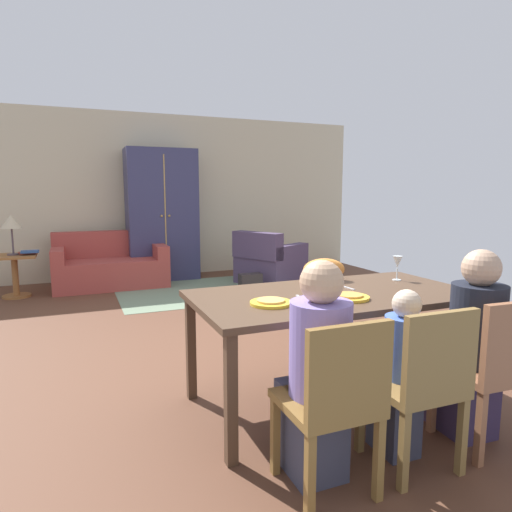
{
  "coord_description": "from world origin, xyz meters",
  "views": [
    {
      "loc": [
        -1.48,
        -3.64,
        1.43
      ],
      "look_at": [
        0.04,
        0.04,
        0.85
      ],
      "focal_mm": 31.3,
      "sensor_mm": 36.0,
      "label": 1
    }
  ],
  "objects_px": {
    "dining_chair_child": "(422,380)",
    "handbag": "(250,283)",
    "book_upper": "(30,252)",
    "person_woman": "(470,351)",
    "plate_near_man": "(271,303)",
    "cat": "(324,270)",
    "table_lamp": "(11,223)",
    "dining_table": "(333,303)",
    "armchair": "(269,263)",
    "person_man": "(316,379)",
    "person_child": "(399,378)",
    "dining_chair_man": "(335,398)",
    "armoire": "(162,215)",
    "couch": "(111,266)",
    "plate_near_child": "(349,297)",
    "wine_glass": "(397,263)",
    "side_table": "(15,270)",
    "book_lower": "(27,253)",
    "dining_chair_woman": "(496,365)"
  },
  "relations": [
    {
      "from": "couch",
      "to": "armoire",
      "type": "bearing_deg",
      "value": 18.06
    },
    {
      "from": "dining_table",
      "to": "table_lamp",
      "type": "relative_size",
      "value": 3.45
    },
    {
      "from": "couch",
      "to": "book_upper",
      "type": "height_order",
      "value": "couch"
    },
    {
      "from": "wine_glass",
      "to": "handbag",
      "type": "height_order",
      "value": "wine_glass"
    },
    {
      "from": "plate_near_man",
      "to": "handbag",
      "type": "xyz_separation_m",
      "value": [
        1.26,
        3.48,
        -0.64
      ]
    },
    {
      "from": "dining_chair_man",
      "to": "table_lamp",
      "type": "relative_size",
      "value": 1.61
    },
    {
      "from": "wine_glass",
      "to": "cat",
      "type": "distance_m",
      "value": 0.56
    },
    {
      "from": "cat",
      "to": "table_lamp",
      "type": "xyz_separation_m",
      "value": [
        -2.48,
        3.89,
        0.16
      ]
    },
    {
      "from": "book_upper",
      "to": "person_woman",
      "type": "bearing_deg",
      "value": -61.52
    },
    {
      "from": "plate_near_man",
      "to": "dining_chair_man",
      "type": "relative_size",
      "value": 0.29
    },
    {
      "from": "dining_chair_child",
      "to": "handbag",
      "type": "distance_m",
      "value": 4.28
    },
    {
      "from": "plate_near_man",
      "to": "person_child",
      "type": "distance_m",
      "value": 0.82
    },
    {
      "from": "person_man",
      "to": "dining_chair_woman",
      "type": "bearing_deg",
      "value": -9.76
    },
    {
      "from": "plate_near_man",
      "to": "cat",
      "type": "height_order",
      "value": "cat"
    },
    {
      "from": "plate_near_man",
      "to": "handbag",
      "type": "relative_size",
      "value": 0.78
    },
    {
      "from": "dining_table",
      "to": "couch",
      "type": "xyz_separation_m",
      "value": [
        -1.08,
        4.52,
        -0.39
      ]
    },
    {
      "from": "armoire",
      "to": "table_lamp",
      "type": "xyz_separation_m",
      "value": [
        -2.11,
        -0.54,
        -0.04
      ]
    },
    {
      "from": "person_man",
      "to": "armoire",
      "type": "bearing_deg",
      "value": 87.0
    },
    {
      "from": "person_man",
      "to": "side_table",
      "type": "relative_size",
      "value": 1.91
    },
    {
      "from": "plate_near_man",
      "to": "book_lower",
      "type": "bearing_deg",
      "value": 110.53
    },
    {
      "from": "armoire",
      "to": "book_upper",
      "type": "bearing_deg",
      "value": -162.82
    },
    {
      "from": "wine_glass",
      "to": "person_child",
      "type": "bearing_deg",
      "value": -128.34
    },
    {
      "from": "plate_near_man",
      "to": "armchair",
      "type": "height_order",
      "value": "armchair"
    },
    {
      "from": "dining_table",
      "to": "armoire",
      "type": "xyz_separation_m",
      "value": [
        -0.23,
        4.8,
        0.36
      ]
    },
    {
      "from": "dining_chair_woman",
      "to": "handbag",
      "type": "height_order",
      "value": "dining_chair_woman"
    },
    {
      "from": "person_child",
      "to": "book_lower",
      "type": "bearing_deg",
      "value": 113.58
    },
    {
      "from": "person_man",
      "to": "book_lower",
      "type": "relative_size",
      "value": 5.04
    },
    {
      "from": "dining_chair_woman",
      "to": "couch",
      "type": "bearing_deg",
      "value": 106.45
    },
    {
      "from": "dining_chair_child",
      "to": "couch",
      "type": "bearing_deg",
      "value": 101.33
    },
    {
      "from": "plate_near_man",
      "to": "table_lamp",
      "type": "xyz_separation_m",
      "value": [
        -1.82,
        4.38,
        0.24
      ]
    },
    {
      "from": "person_man",
      "to": "armoire",
      "type": "relative_size",
      "value": 0.53
    },
    {
      "from": "plate_near_child",
      "to": "book_upper",
      "type": "xyz_separation_m",
      "value": [
        -2.13,
        4.39,
        -0.15
      ]
    },
    {
      "from": "person_child",
      "to": "couch",
      "type": "relative_size",
      "value": 0.57
    },
    {
      "from": "dining_chair_child",
      "to": "side_table",
      "type": "bearing_deg",
      "value": 114.56
    },
    {
      "from": "person_man",
      "to": "person_child",
      "type": "xyz_separation_m",
      "value": [
        0.51,
        -0.01,
        -0.08
      ]
    },
    {
      "from": "person_man",
      "to": "handbag",
      "type": "relative_size",
      "value": 3.47
    },
    {
      "from": "dining_chair_child",
      "to": "book_lower",
      "type": "height_order",
      "value": "dining_chair_child"
    },
    {
      "from": "plate_near_man",
      "to": "dining_chair_child",
      "type": "height_order",
      "value": "dining_chair_child"
    },
    {
      "from": "table_lamp",
      "to": "armoire",
      "type": "bearing_deg",
      "value": 14.25
    },
    {
      "from": "plate_near_child",
      "to": "dining_chair_man",
      "type": "distance_m",
      "value": 0.88
    },
    {
      "from": "dining_table",
      "to": "table_lamp",
      "type": "distance_m",
      "value": 4.87
    },
    {
      "from": "book_lower",
      "to": "dining_chair_man",
      "type": "bearing_deg",
      "value": -72.14
    },
    {
      "from": "dining_chair_child",
      "to": "person_woman",
      "type": "height_order",
      "value": "person_woman"
    },
    {
      "from": "plate_near_child",
      "to": "dining_chair_woman",
      "type": "distance_m",
      "value": 0.87
    },
    {
      "from": "dining_table",
      "to": "plate_near_child",
      "type": "bearing_deg",
      "value": -90.0
    },
    {
      "from": "dining_chair_child",
      "to": "handbag",
      "type": "bearing_deg",
      "value": 79.93
    },
    {
      "from": "wine_glass",
      "to": "book_lower",
      "type": "relative_size",
      "value": 0.85
    },
    {
      "from": "armoire",
      "to": "couch",
      "type": "bearing_deg",
      "value": -161.94
    },
    {
      "from": "dining_chair_man",
      "to": "person_child",
      "type": "bearing_deg",
      "value": 18.34
    },
    {
      "from": "plate_near_child",
      "to": "side_table",
      "type": "height_order",
      "value": "plate_near_child"
    }
  ]
}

